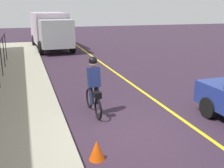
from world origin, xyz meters
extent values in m
plane|color=#322332|center=(0.00, 0.00, 0.00)|extent=(80.00, 80.00, 0.00)
cube|color=yellow|center=(0.00, -1.60, 0.00)|extent=(36.00, 0.12, 0.01)
cube|color=gray|center=(0.00, 3.40, 0.07)|extent=(40.00, 3.20, 0.15)
cylinder|color=black|center=(7.22, 3.80, 0.95)|extent=(0.04, 0.04, 1.60)
cylinder|color=black|center=(9.30, 3.80, 0.95)|extent=(0.04, 0.04, 1.60)
cylinder|color=black|center=(11.37, 3.80, 0.95)|extent=(0.04, 0.04, 1.60)
torus|color=black|center=(2.29, 0.83, 0.33)|extent=(0.66, 0.08, 0.66)
torus|color=black|center=(1.24, 0.80, 0.33)|extent=(0.66, 0.08, 0.66)
cube|color=black|center=(1.76, 0.81, 0.58)|extent=(0.93, 0.07, 0.24)
cylinder|color=black|center=(1.61, 0.81, 0.73)|extent=(0.03, 0.03, 0.35)
cube|color=navy|center=(1.66, 0.81, 1.21)|extent=(0.35, 0.37, 0.63)
sphere|color=tan|center=(1.71, 0.81, 1.62)|extent=(0.22, 0.22, 0.22)
sphere|color=black|center=(1.71, 0.81, 1.70)|extent=(0.26, 0.26, 0.26)
cylinder|color=#191E38|center=(1.64, 0.91, 0.68)|extent=(0.34, 0.13, 0.65)
cylinder|color=#191E38|center=(1.64, 0.71, 0.68)|extent=(0.34, 0.13, 0.65)
cube|color=black|center=(1.29, 0.80, 0.75)|extent=(0.25, 0.21, 0.18)
cylinder|color=black|center=(0.35, -2.43, 0.32)|extent=(0.65, 0.24, 0.64)
cube|color=#BDACC2|center=(16.88, 0.74, 1.63)|extent=(4.89, 2.67, 2.30)
cube|color=#B8C1C0|center=(13.46, 0.54, 1.43)|extent=(1.95, 2.31, 1.90)
cylinder|color=black|center=(13.67, -0.57, 0.48)|extent=(0.98, 0.36, 0.96)
cylinder|color=black|center=(13.54, 1.67, 0.48)|extent=(0.98, 0.36, 0.96)
cylinder|color=black|center=(18.00, -0.31, 0.48)|extent=(0.98, 0.36, 0.96)
cylinder|color=black|center=(17.87, 1.92, 0.48)|extent=(0.98, 0.36, 0.96)
cone|color=#E74E0A|center=(-0.96, 1.41, 0.23)|extent=(0.36, 0.36, 0.46)
camera|label=1|loc=(-6.34, 2.75, 3.29)|focal=44.84mm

